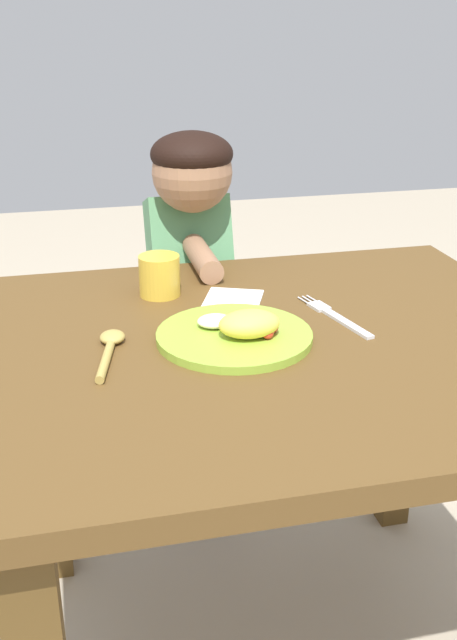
{
  "coord_description": "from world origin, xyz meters",
  "views": [
    {
      "loc": [
        -0.36,
        -1.14,
        1.28
      ],
      "look_at": [
        -0.08,
        0.05,
        0.77
      ],
      "focal_mm": 41.44,
      "sensor_mm": 36.0,
      "label": 1
    }
  ],
  "objects": [
    {
      "name": "spoon",
      "position": [
        -0.3,
        0.01,
        0.76
      ],
      "size": [
        0.07,
        0.19,
        0.02
      ],
      "rotation": [
        0.0,
        0.0,
        1.36
      ],
      "color": "tan",
      "rests_on": "dining_table"
    },
    {
      "name": "fork",
      "position": [
        0.13,
        0.06,
        0.75
      ],
      "size": [
        0.07,
        0.23,
        0.01
      ],
      "rotation": [
        0.0,
        0.0,
        1.8
      ],
      "color": "silver",
      "rests_on": "dining_table"
    },
    {
      "name": "dining_table",
      "position": [
        0.0,
        0.0,
        0.62
      ],
      "size": [
        1.05,
        0.9,
        0.75
      ],
      "color": "brown",
      "rests_on": "ground_plane"
    },
    {
      "name": "napkin",
      "position": [
        -0.04,
        0.19,
        0.75
      ],
      "size": [
        0.15,
        0.15,
        0.0
      ],
      "primitive_type": "cube",
      "rotation": [
        0.0,
        0.0,
        -0.39
      ],
      "color": "white",
      "rests_on": "dining_table"
    },
    {
      "name": "drinking_cup",
      "position": [
        -0.18,
        0.26,
        0.79
      ],
      "size": [
        0.08,
        0.08,
        0.08
      ],
      "primitive_type": "cylinder",
      "color": "gold",
      "rests_on": "dining_table"
    },
    {
      "name": "person",
      "position": [
        -0.06,
        0.56,
        0.6
      ],
      "size": [
        0.19,
        0.38,
        1.03
      ],
      "rotation": [
        0.0,
        0.0,
        3.14
      ],
      "color": "#3E3B72",
      "rests_on": "ground_plane"
    },
    {
      "name": "plate",
      "position": [
        -0.08,
        0.0,
        0.76
      ],
      "size": [
        0.28,
        0.28,
        0.06
      ],
      "color": "#92BC39",
      "rests_on": "dining_table"
    }
  ]
}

